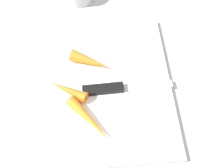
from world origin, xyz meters
TOP-DOWN VIEW (x-y plane):
  - ground_plane at (0.00, 0.00)m, footprint 1.40×1.40m
  - cutting_board at (0.00, 0.00)m, footprint 0.36×0.26m
  - knife at (0.01, -0.01)m, footprint 0.03×0.20m
  - carrot_shortest at (0.01, -0.10)m, footprint 0.07×0.09m
  - carrot_longest at (0.09, -0.05)m, footprint 0.11×0.10m
  - carrot_medium at (-0.06, -0.05)m, footprint 0.07×0.10m

SIDE VIEW (x-z plane):
  - ground_plane at x=0.00m, z-range 0.00..0.00m
  - cutting_board at x=0.00m, z-range 0.00..0.01m
  - knife at x=0.01m, z-range 0.01..0.02m
  - carrot_longest at x=0.09m, z-range 0.01..0.04m
  - carrot_shortest at x=0.01m, z-range 0.01..0.04m
  - carrot_medium at x=-0.06m, z-range 0.01..0.04m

